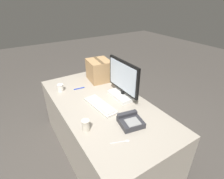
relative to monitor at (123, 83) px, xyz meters
The scene contains 10 objects.
ground_plane 0.94m from the monitor, 92.51° to the right, with size 12.00×12.00×0.00m, color #47423D.
office_desk 0.60m from the monitor, 92.51° to the right, with size 1.80×0.90×0.72m.
monitor is the anchor object (origin of this frame).
keyboard 0.36m from the monitor, 83.30° to the right, with size 0.45×0.19×0.03m.
desk_phone 0.51m from the monitor, 26.95° to the right, with size 0.24×0.24×0.08m.
paper_cup_left 0.78m from the monitor, 132.63° to the right, with size 0.08×0.08×0.09m.
paper_cup_right 0.69m from the monitor, 63.73° to the right, with size 0.07×0.07×0.11m.
spoon 0.73m from the monitor, 34.84° to the right, with size 0.07×0.16×0.00m.
cardboard_box 0.55m from the monitor, behind, with size 0.34×0.31×0.29m.
pen_marker 0.60m from the monitor, 141.53° to the right, with size 0.03×0.14×0.01m.
Camera 1 is at (1.43, -0.77, 1.78)m, focal length 28.00 mm.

